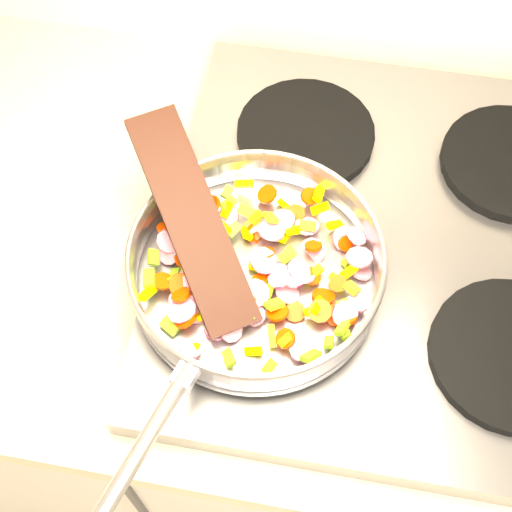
# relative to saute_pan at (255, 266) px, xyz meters

# --- Properties ---
(cooktop) EXTENTS (0.60, 0.60, 0.04)m
(cooktop) POSITION_rel_saute_pan_xyz_m (0.17, 0.10, -0.07)
(cooktop) COLOR #939399
(cooktop) RESTS_ON counter_top
(grate_fl) EXTENTS (0.19, 0.19, 0.02)m
(grate_fl) POSITION_rel_saute_pan_xyz_m (0.03, -0.04, -0.04)
(grate_fl) COLOR black
(grate_fl) RESTS_ON cooktop
(grate_fr) EXTENTS (0.19, 0.19, 0.02)m
(grate_fr) POSITION_rel_saute_pan_xyz_m (0.31, -0.04, -0.04)
(grate_fr) COLOR black
(grate_fr) RESTS_ON cooktop
(grate_bl) EXTENTS (0.19, 0.19, 0.02)m
(grate_bl) POSITION_rel_saute_pan_xyz_m (0.03, 0.24, -0.04)
(grate_bl) COLOR black
(grate_bl) RESTS_ON cooktop
(grate_br) EXTENTS (0.19, 0.19, 0.02)m
(grate_br) POSITION_rel_saute_pan_xyz_m (0.31, 0.24, -0.04)
(grate_br) COLOR black
(grate_br) RESTS_ON cooktop
(saute_pan) EXTENTS (0.34, 0.50, 0.06)m
(saute_pan) POSITION_rel_saute_pan_xyz_m (0.00, 0.00, 0.00)
(saute_pan) COLOR #9E9EA5
(saute_pan) RESTS_ON grate_fl
(vegetable_heap) EXTENTS (0.28, 0.26, 0.05)m
(vegetable_heap) POSITION_rel_saute_pan_xyz_m (-0.00, 0.00, -0.01)
(vegetable_heap) COLOR #D73300
(vegetable_heap) RESTS_ON saute_pan
(wooden_spatula) EXTENTS (0.20, 0.26, 0.10)m
(wooden_spatula) POSITION_rel_saute_pan_xyz_m (-0.08, 0.03, 0.03)
(wooden_spatula) COLOR black
(wooden_spatula) RESTS_ON saute_pan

